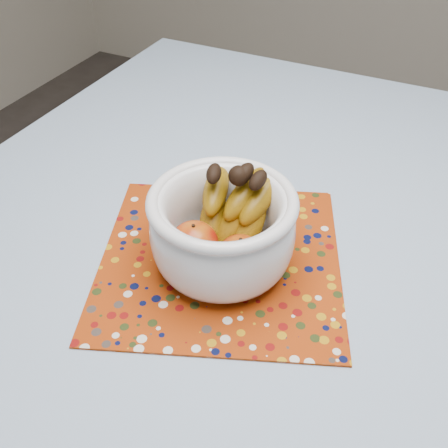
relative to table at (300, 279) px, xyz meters
name	(u,v)px	position (x,y,z in m)	size (l,w,h in m)	color
table	(300,279)	(0.00, 0.00, 0.00)	(1.20, 1.20, 0.75)	brown
tablecloth	(305,244)	(0.00, 0.00, 0.08)	(1.32, 1.32, 0.01)	#617FA2
placemat	(220,259)	(-0.10, -0.10, 0.09)	(0.37, 0.37, 0.00)	#8D2C07
fruit_bowl	(226,223)	(-0.10, -0.10, 0.17)	(0.21, 0.22, 0.16)	silver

